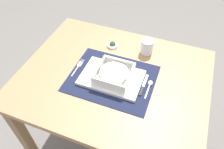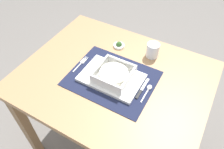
% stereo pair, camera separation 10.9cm
% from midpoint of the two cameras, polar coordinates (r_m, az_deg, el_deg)
% --- Properties ---
extents(ground_plane, '(6.00, 6.00, 0.00)m').
position_cam_midpoint_polar(ground_plane, '(1.74, -1.64, -17.05)').
color(ground_plane, slate).
extents(dining_table, '(0.96, 0.77, 0.74)m').
position_cam_midpoint_polar(dining_table, '(1.20, -2.27, -3.84)').
color(dining_table, '#A37A51').
rests_on(dining_table, ground).
extents(placemat, '(0.43, 0.34, 0.00)m').
position_cam_midpoint_polar(placemat, '(1.11, -2.80, -1.15)').
color(placemat, '#191E38').
rests_on(placemat, dining_table).
extents(serving_plate, '(0.31, 0.20, 0.02)m').
position_cam_midpoint_polar(serving_plate, '(1.10, -2.77, -1.01)').
color(serving_plate, white).
rests_on(serving_plate, placemat).
extents(porridge_bowl, '(0.17, 0.17, 0.05)m').
position_cam_midpoint_polar(porridge_bowl, '(1.07, -2.35, -0.09)').
color(porridge_bowl, white).
rests_on(porridge_bowl, serving_plate).
extents(fork, '(0.02, 0.13, 0.00)m').
position_cam_midpoint_polar(fork, '(1.18, -11.35, 1.97)').
color(fork, silver).
rests_on(fork, placemat).
extents(spoon, '(0.02, 0.12, 0.01)m').
position_cam_midpoint_polar(spoon, '(1.08, 6.97, -2.85)').
color(spoon, silver).
rests_on(spoon, placemat).
extents(butter_knife, '(0.01, 0.14, 0.01)m').
position_cam_midpoint_polar(butter_knife, '(1.07, 5.29, -3.19)').
color(butter_knife, black).
rests_on(butter_knife, placemat).
extents(drinking_glass, '(0.07, 0.07, 0.08)m').
position_cam_midpoint_polar(drinking_glass, '(1.24, 6.61, 6.98)').
color(drinking_glass, white).
rests_on(drinking_glass, dining_table).
extents(condiment_saucer, '(0.06, 0.06, 0.04)m').
position_cam_midpoint_polar(condiment_saucer, '(1.29, -2.30, 7.65)').
color(condiment_saucer, white).
rests_on(condiment_saucer, dining_table).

